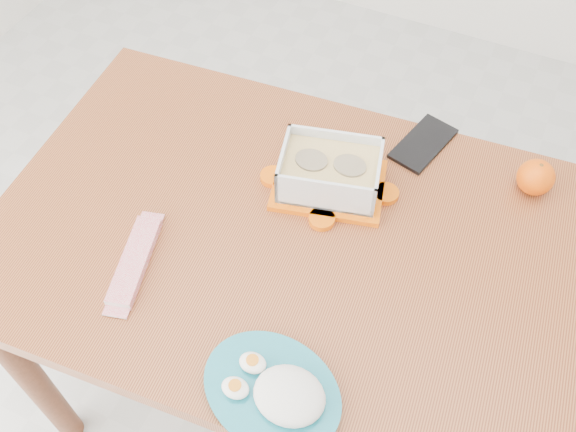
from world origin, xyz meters
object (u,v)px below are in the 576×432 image
at_px(food_container, 330,172).
at_px(orange_fruit, 536,177).
at_px(rice_plate, 277,391).
at_px(smartphone, 423,144).
at_px(dining_table, 288,265).

xyz_separation_m(food_container, orange_fruit, (0.37, 0.16, -0.01)).
xyz_separation_m(rice_plate, smartphone, (0.05, 0.62, -0.02)).
distance_m(dining_table, orange_fruit, 0.52).
relative_size(dining_table, food_container, 4.73).
distance_m(dining_table, rice_plate, 0.34).
relative_size(dining_table, orange_fruit, 16.32).
bearing_deg(food_container, smartphone, 40.52).
distance_m(rice_plate, smartphone, 0.63).
bearing_deg(rice_plate, smartphone, 97.96).
bearing_deg(rice_plate, food_container, 114.03).
height_order(dining_table, rice_plate, rice_plate).
bearing_deg(smartphone, rice_plate, -79.40).
xyz_separation_m(dining_table, orange_fruit, (0.39, 0.30, 0.14)).
height_order(rice_plate, smartphone, rice_plate).
bearing_deg(food_container, rice_plate, -91.76).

